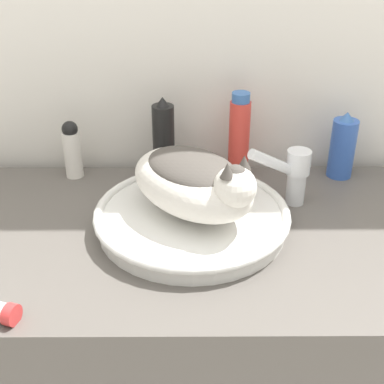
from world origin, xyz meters
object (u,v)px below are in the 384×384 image
at_px(faucet, 293,172).
at_px(deodorant_stick, 72,149).
at_px(spray_bottle_trigger, 343,147).
at_px(shampoo_bottle_tall, 239,137).
at_px(hairspray_can_black, 164,140).
at_px(cat, 195,180).

bearing_deg(faucet, deodorant_stick, -38.67).
relative_size(faucet, spray_bottle_trigger, 0.93).
bearing_deg(shampoo_bottle_tall, hairspray_can_black, 180.00).
relative_size(cat, faucet, 2.22).
xyz_separation_m(cat, faucet, (0.22, 0.11, -0.04)).
bearing_deg(hairspray_can_black, cat, -73.06).
xyz_separation_m(cat, deodorant_stick, (-0.31, 0.25, -0.04)).
bearing_deg(hairspray_can_black, shampoo_bottle_tall, 0.00).
bearing_deg(faucet, spray_bottle_trigger, -159.85).
height_order(cat, shampoo_bottle_tall, shampoo_bottle_tall).
xyz_separation_m(hairspray_can_black, shampoo_bottle_tall, (0.19, 0.00, 0.01)).
relative_size(deodorant_stick, hairspray_can_black, 0.71).
relative_size(deodorant_stick, spray_bottle_trigger, 0.87).
height_order(cat, hairspray_can_black, hairspray_can_black).
bearing_deg(hairspray_can_black, deodorant_stick, 180.00).
relative_size(faucet, deodorant_stick, 1.07).
distance_m(faucet, shampoo_bottle_tall, 0.18).
relative_size(faucet, shampoo_bottle_tall, 0.72).
bearing_deg(deodorant_stick, faucet, -15.13).
distance_m(cat, deodorant_stick, 0.40).
distance_m(cat, shampoo_bottle_tall, 0.27).
xyz_separation_m(shampoo_bottle_tall, spray_bottle_trigger, (0.26, 0.00, -0.03)).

